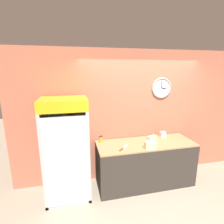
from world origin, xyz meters
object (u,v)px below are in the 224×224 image
at_px(chefs_knife, 122,149).
at_px(sandwich_flat_left, 152,138).
at_px(sandwich_stack_bottom, 150,147).
at_px(beverage_cooler, 66,143).
at_px(condiment_jar, 101,139).
at_px(napkin_dispenser, 163,134).
at_px(sandwich_stack_middle, 150,143).

bearing_deg(chefs_knife, sandwich_flat_left, 22.94).
bearing_deg(sandwich_stack_bottom, beverage_cooler, 168.05).
height_order(sandwich_stack_bottom, sandwich_flat_left, sandwich_flat_left).
bearing_deg(beverage_cooler, chefs_knife, -11.84).
relative_size(beverage_cooler, sandwich_flat_left, 8.35).
bearing_deg(beverage_cooler, condiment_jar, 15.61).
xyz_separation_m(condiment_jar, napkin_dispenser, (1.34, -0.02, -0.00)).
bearing_deg(sandwich_stack_bottom, chefs_knife, 167.82).
distance_m(beverage_cooler, sandwich_stack_bottom, 1.53).
height_order(sandwich_stack_bottom, chefs_knife, sandwich_stack_bottom).
bearing_deg(condiment_jar, beverage_cooler, -164.39).
height_order(chefs_knife, condiment_jar, condiment_jar).
xyz_separation_m(sandwich_stack_bottom, sandwich_flat_left, (0.23, 0.42, 0.00)).
xyz_separation_m(sandwich_stack_middle, napkin_dispenser, (0.51, 0.48, -0.04)).
bearing_deg(sandwich_stack_bottom, sandwich_stack_middle, 180.00).
height_order(beverage_cooler, sandwich_stack_bottom, beverage_cooler).
height_order(sandwich_stack_bottom, sandwich_stack_middle, sandwich_stack_middle).
xyz_separation_m(beverage_cooler, condiment_jar, (0.66, 0.18, -0.06)).
bearing_deg(sandwich_flat_left, condiment_jar, 175.41).
relative_size(beverage_cooler, condiment_jar, 14.12).
relative_size(sandwich_stack_middle, condiment_jar, 1.63).
height_order(sandwich_stack_middle, chefs_knife, sandwich_stack_middle).
xyz_separation_m(sandwich_stack_middle, chefs_knife, (-0.50, 0.11, -0.10)).
distance_m(sandwich_stack_middle, chefs_knife, 0.52).
bearing_deg(beverage_cooler, sandwich_flat_left, 3.31).
height_order(sandwich_stack_middle, napkin_dispenser, sandwich_stack_middle).
bearing_deg(beverage_cooler, napkin_dispenser, 4.70).
relative_size(beverage_cooler, chefs_knife, 7.38).
distance_m(sandwich_flat_left, condiment_jar, 1.07).
height_order(sandwich_stack_middle, condiment_jar, sandwich_stack_middle).
relative_size(condiment_jar, napkin_dispenser, 1.09).
bearing_deg(napkin_dispenser, chefs_knife, -159.69).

